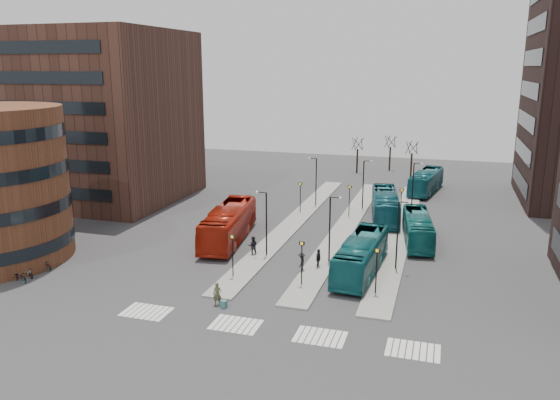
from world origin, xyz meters
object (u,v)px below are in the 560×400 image
(teal_bus_a, at_px, (361,255))
(bicycle_near, at_px, (19,277))
(teal_bus_c, at_px, (418,228))
(commuter_c, at_px, (302,262))
(red_bus, at_px, (229,224))
(traveller, at_px, (217,294))
(bicycle_mid, at_px, (28,273))
(bicycle_far, at_px, (44,265))
(suitcase, at_px, (224,304))
(teal_bus_d, at_px, (426,181))
(teal_bus_b, at_px, (385,206))
(commuter_a, at_px, (253,246))
(commuter_b, at_px, (318,259))

(teal_bus_a, distance_m, bicycle_near, 28.74)
(teal_bus_c, xyz_separation_m, commuter_c, (-9.16, -11.37, -0.62))
(red_bus, distance_m, traveller, 15.60)
(bicycle_near, relative_size, bicycle_mid, 1.17)
(commuter_c, distance_m, bicycle_far, 22.67)
(red_bus, bearing_deg, suitcase, -77.09)
(teal_bus_d, xyz_separation_m, bicycle_far, (-30.75, -41.34, -1.14))
(bicycle_mid, bearing_deg, teal_bus_b, -24.63)
(bicycle_near, bearing_deg, bicycle_far, 13.68)
(teal_bus_a, bearing_deg, commuter_c, -162.47)
(teal_bus_c, bearing_deg, commuter_a, -156.88)
(commuter_a, bearing_deg, teal_bus_a, 152.80)
(teal_bus_a, relative_size, teal_bus_d, 1.01)
(commuter_a, relative_size, commuter_b, 1.05)
(teal_bus_d, xyz_separation_m, commuter_c, (-8.97, -35.07, -0.73))
(traveller, distance_m, bicycle_near, 17.53)
(teal_bus_c, bearing_deg, bicycle_far, -157.79)
(teal_bus_c, height_order, commuter_b, teal_bus_c)
(teal_bus_d, relative_size, commuter_a, 6.07)
(traveller, bearing_deg, commuter_b, 43.90)
(traveller, bearing_deg, bicycle_near, 165.51)
(teal_bus_a, distance_m, teal_bus_b, 17.77)
(teal_bus_b, height_order, traveller, teal_bus_b)
(commuter_a, bearing_deg, teal_bus_c, -168.64)
(suitcase, bearing_deg, traveller, 174.39)
(bicycle_far, bearing_deg, teal_bus_d, -28.27)
(teal_bus_d, xyz_separation_m, commuter_a, (-14.45, -32.35, -0.65))
(commuter_a, bearing_deg, red_bus, -61.35)
(teal_bus_d, distance_m, bicycle_mid, 53.07)
(traveller, bearing_deg, teal_bus_a, 29.84)
(suitcase, xyz_separation_m, bicycle_near, (-18.14, -0.36, 0.17))
(commuter_a, height_order, commuter_b, commuter_a)
(teal_bus_b, distance_m, teal_bus_c, 8.70)
(bicycle_near, xyz_separation_m, bicycle_far, (0.00, 2.89, -0.00))
(bicycle_near, bearing_deg, bicycle_mid, 13.68)
(teal_bus_c, xyz_separation_m, commuter_a, (-14.63, -8.65, -0.54))
(teal_bus_c, bearing_deg, red_bus, -171.93)
(traveller, bearing_deg, commuter_c, 46.69)
(suitcase, height_order, teal_bus_c, teal_bus_c)
(commuter_a, height_order, commuter_c, commuter_a)
(bicycle_near, distance_m, bicycle_far, 2.89)
(commuter_c, bearing_deg, bicycle_near, -67.76)
(red_bus, xyz_separation_m, traveller, (5.08, -14.72, -0.94))
(teal_bus_c, height_order, teal_bus_d, teal_bus_d)
(teal_bus_a, xyz_separation_m, bicycle_far, (-26.77, -7.52, -1.17))
(bicycle_mid, bearing_deg, teal_bus_a, -50.65)
(suitcase, bearing_deg, teal_bus_a, 69.31)
(suitcase, distance_m, commuter_a, 11.68)
(teal_bus_d, bearing_deg, suitcase, -96.08)
(suitcase, xyz_separation_m, teal_bus_b, (8.66, 27.82, 1.38))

